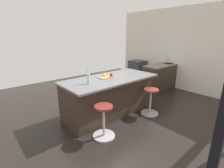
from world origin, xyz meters
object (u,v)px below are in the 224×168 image
Objects in this scene: kitchen_island at (109,96)px; apple_red at (111,75)px; apple_yellow at (104,75)px; water_bottle at (88,78)px; stool_middle at (104,122)px; oven_range at (137,71)px; cutting_board at (106,77)px; stool_by_window at (150,102)px.

apple_red reaches higher than kitchen_island.
apple_yellow is 0.65m from water_bottle.
apple_red is (-0.81, -0.71, 0.70)m from stool_middle.
water_bottle is (3.61, 1.70, 0.63)m from oven_range.
kitchen_island is 0.54m from apple_yellow.
cutting_board is at bearing -18.01° from apple_red.
apple_red is at bearing 161.99° from cutting_board.
apple_yellow reaches higher than oven_range.
water_bottle is at bearing -97.11° from stool_middle.
apple_yellow is at bearing -91.92° from cutting_board.
kitchen_island is 7.54× the size of water_bottle.
stool_middle is at bearing 82.89° from water_bottle.
oven_range reaches higher than stool_by_window.
stool_middle is (1.49, 0.00, 0.00)m from stool_by_window.
apple_red is 1.15× the size of apple_yellow.
oven_range is 4.04m from water_bottle.
water_bottle is (0.60, 0.24, 0.07)m from apple_yellow.
kitchen_island is 1.04m from stool_middle.
apple_red is (2.87, 1.59, 0.57)m from oven_range.
water_bottle reaches higher than stool_by_window.
apple_red reaches higher than oven_range.
water_bottle is (0.60, 0.16, 0.11)m from cutting_board.
water_bottle is at bearing -22.85° from stool_by_window.
stool_middle is (0.75, 0.71, -0.17)m from kitchen_island.
apple_red is (0.68, -0.71, 0.70)m from stool_by_window.
apple_red is at bearing -176.94° from kitchen_island.
kitchen_island is (2.94, 1.59, 0.04)m from oven_range.
stool_by_window is (2.19, 2.30, -0.13)m from oven_range.
stool_by_window is 2.13× the size of water_bottle.
apple_red reaches higher than stool_by_window.
cutting_board is 0.63m from water_bottle.
cutting_board is at bearing -33.88° from kitchen_island.
apple_red is (-0.13, 0.04, 0.05)m from cutting_board.
stool_by_window is at bearing 136.47° from kitchen_island.
apple_yellow is (0.13, -0.12, -0.01)m from apple_red.
stool_by_window is at bearing 46.39° from oven_range.
kitchen_island is 6.55× the size of cutting_board.
apple_yellow is at bearing 25.93° from oven_range.
stool_middle is at bearing 43.53° from kitchen_island.
oven_range is 10.84× the size of apple_red.
cutting_board is at bearing -131.80° from stool_middle.
kitchen_island reaches higher than stool_middle.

